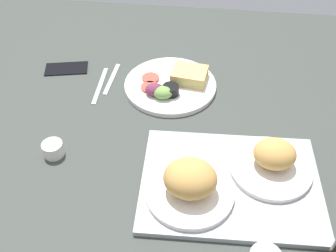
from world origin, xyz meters
TOP-DOWN VIEW (x-y plane):
  - ground_plane at (0.00, 0.00)cm, footprint 190.00×150.00cm
  - serving_tray at (-15.85, 18.41)cm, footprint 46.30×34.80cm
  - bread_plate_near at (-26.06, 12.91)cm, footprint 21.22×21.22cm
  - bread_plate_far at (-5.82, 23.44)cm, footprint 21.86×21.86cm
  - plate_with_salad at (3.37, -18.91)cm, footprint 29.75×29.75cm
  - espresso_cup at (31.99, 13.71)cm, footprint 5.60×5.60cm
  - fork at (24.02, -21.32)cm, footprint 2.19×17.05cm
  - knife at (27.02, -17.32)cm, footprint 1.90×19.03cm
  - cell_phone at (40.84, -24.98)cm, footprint 15.61×10.11cm

SIDE VIEW (x-z plane):
  - ground_plane at x=0.00cm, z-range -3.00..0.00cm
  - fork at x=24.02cm, z-range 0.00..0.50cm
  - knife at x=27.02cm, z-range 0.00..0.50cm
  - cell_phone at x=40.84cm, z-range 0.00..0.80cm
  - serving_tray at x=-15.85cm, z-range 0.00..1.60cm
  - plate_with_salad at x=3.37cm, z-range -1.04..4.36cm
  - espresso_cup at x=31.99cm, z-range 0.00..4.00cm
  - bread_plate_near at x=-26.06cm, z-range 0.28..9.01cm
  - bread_plate_far at x=-5.82cm, z-range 0.53..10.69cm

